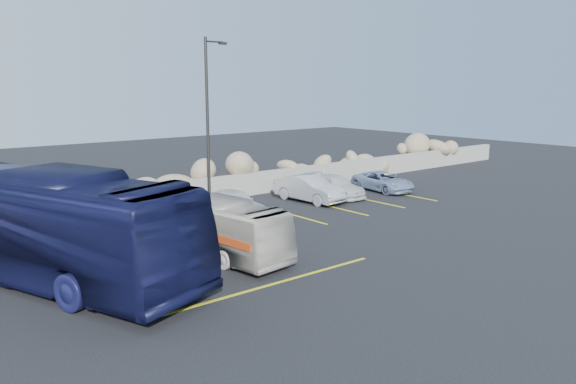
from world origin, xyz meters
TOP-DOWN VIEW (x-y plane):
  - ground at (0.00, 0.00)m, footprint 90.00×90.00m
  - seawall at (0.00, 12.00)m, footprint 60.00×0.40m
  - riprap_pile at (0.00, 13.20)m, footprint 54.00×2.80m
  - parking_lines at (4.64, 5.57)m, footprint 18.16×9.36m
  - lamppost at (2.56, 9.50)m, footprint 1.14×0.18m
  - vintage_bus at (-0.86, 4.34)m, footprint 2.62×7.58m
  - tour_coach at (-6.29, 5.47)m, footprint 6.85×12.68m
  - car_a at (3.09, 8.31)m, footprint 1.54×3.68m
  - car_b at (7.94, 8.64)m, footprint 1.76×4.15m
  - car_c at (9.84, 8.74)m, footprint 1.69×3.92m
  - car_d at (13.10, 8.19)m, footprint 2.16×4.02m

SIDE VIEW (x-z plane):
  - ground at x=0.00m, z-range 0.00..0.00m
  - parking_lines at x=4.64m, z-range 0.00..0.01m
  - car_d at x=13.10m, z-range 0.00..1.07m
  - car_c at x=9.84m, z-range 0.00..1.12m
  - seawall at x=0.00m, z-range 0.00..1.20m
  - car_a at x=3.09m, z-range 0.00..1.24m
  - car_b at x=7.94m, z-range 0.00..1.33m
  - vintage_bus at x=-0.86m, z-range 0.00..2.07m
  - riprap_pile at x=0.00m, z-range 0.00..2.60m
  - tour_coach at x=-6.29m, z-range 0.00..3.46m
  - lamppost at x=2.56m, z-range 0.30..8.30m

